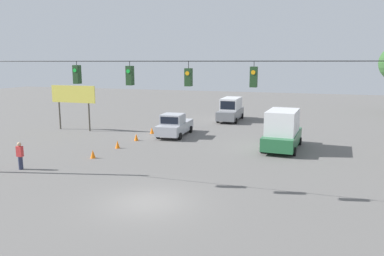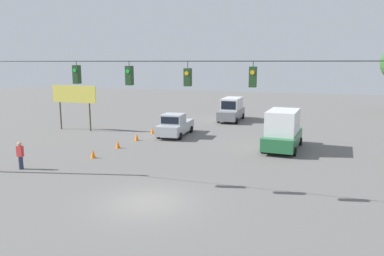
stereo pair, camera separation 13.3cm
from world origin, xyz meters
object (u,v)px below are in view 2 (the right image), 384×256
at_px(traffic_cone_second, 118,144).
at_px(traffic_cone_fifth, 162,125).
at_px(traffic_cone_fourth, 153,130).
at_px(pedestrian, 20,155).
at_px(overhead_signal_span, 157,101).
at_px(traffic_cone_farthest, 175,121).
at_px(box_truck_green_oncoming_far, 283,130).
at_px(traffic_cone_nearest, 93,154).
at_px(box_truck_grey_withflow_deep, 232,109).
at_px(traffic_cone_third, 137,137).
at_px(pickup_truck_silver_withflow_far, 175,125).
at_px(roadside_billboard, 74,97).

relative_size(traffic_cone_second, traffic_cone_fifth, 1.00).
height_order(traffic_cone_fourth, pedestrian, pedestrian).
relative_size(overhead_signal_span, traffic_cone_second, 39.24).
bearing_deg(overhead_signal_span, traffic_cone_farthest, -71.08).
height_order(box_truck_green_oncoming_far, traffic_cone_nearest, box_truck_green_oncoming_far).
distance_m(box_truck_green_oncoming_far, traffic_cone_fourth, 12.86).
bearing_deg(traffic_cone_fourth, traffic_cone_second, 89.51).
bearing_deg(traffic_cone_fourth, traffic_cone_farthest, -88.65).
bearing_deg(traffic_cone_fourth, box_truck_grey_withflow_deep, -117.39).
distance_m(traffic_cone_fifth, pedestrian, 17.01).
height_order(box_truck_green_oncoming_far, traffic_cone_third, box_truck_green_oncoming_far).
height_order(overhead_signal_span, traffic_cone_fourth, overhead_signal_span).
bearing_deg(traffic_cone_farthest, pickup_truck_silver_withflow_far, 111.17).
relative_size(traffic_cone_second, traffic_cone_fourth, 1.00).
distance_m(traffic_cone_third, traffic_cone_fourth, 3.43).
bearing_deg(box_truck_green_oncoming_far, traffic_cone_fourth, -12.71).
bearing_deg(traffic_cone_fifth, traffic_cone_third, 92.38).
xyz_separation_m(traffic_cone_second, traffic_cone_fourth, (-0.06, -6.56, 0.00)).
height_order(pickup_truck_silver_withflow_far, traffic_cone_fourth, pickup_truck_silver_withflow_far).
bearing_deg(box_truck_green_oncoming_far, traffic_cone_third, 2.81).
height_order(overhead_signal_span, traffic_cone_nearest, overhead_signal_span).
xyz_separation_m(traffic_cone_fourth, roadside_billboard, (8.26, 0.65, 3.07)).
height_order(overhead_signal_span, pickup_truck_silver_withflow_far, overhead_signal_span).
distance_m(traffic_cone_second, pedestrian, 7.86).
bearing_deg(pedestrian, traffic_cone_fourth, -102.16).
bearing_deg(pickup_truck_silver_withflow_far, traffic_cone_farthest, -68.83).
distance_m(traffic_cone_fourth, roadside_billboard, 8.84).
height_order(traffic_cone_farthest, pedestrian, pedestrian).
bearing_deg(overhead_signal_span, traffic_cone_fifth, -67.54).
xyz_separation_m(box_truck_grey_withflow_deep, roadside_billboard, (13.70, 11.14, 2.05)).
xyz_separation_m(box_truck_green_oncoming_far, traffic_cone_farthest, (12.64, -9.23, -1.23)).
relative_size(traffic_cone_third, roadside_billboard, 0.12).
relative_size(box_truck_grey_withflow_deep, roadside_billboard, 1.23).
relative_size(pickup_truck_silver_withflow_far, traffic_cone_nearest, 9.28).
height_order(box_truck_green_oncoming_far, traffic_cone_second, box_truck_green_oncoming_far).
bearing_deg(box_truck_grey_withflow_deep, traffic_cone_second, 72.15).
relative_size(box_truck_green_oncoming_far, traffic_cone_second, 10.14).
relative_size(pickup_truck_silver_withflow_far, traffic_cone_fifth, 9.28).
bearing_deg(pedestrian, overhead_signal_span, 173.61).
distance_m(pickup_truck_silver_withflow_far, traffic_cone_second, 6.79).
xyz_separation_m(traffic_cone_third, roadside_billboard, (8.30, -2.78, 3.07)).
xyz_separation_m(traffic_cone_farthest, roadside_billboard, (8.11, 7.06, 3.07)).
distance_m(traffic_cone_nearest, traffic_cone_farthest, 16.32).
distance_m(traffic_cone_third, pedestrian, 10.85).
xyz_separation_m(overhead_signal_span, roadside_billboard, (15.44, -14.32, -1.46)).
distance_m(overhead_signal_span, box_truck_green_oncoming_far, 13.67).
bearing_deg(traffic_cone_nearest, box_truck_grey_withflow_deep, -105.36).
xyz_separation_m(pickup_truck_silver_withflow_far, pedestrian, (5.42, 13.54, -0.07)).
xyz_separation_m(overhead_signal_span, traffic_cone_third, (7.14, -11.54, -4.53)).
bearing_deg(overhead_signal_span, traffic_cone_nearest, -34.57).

